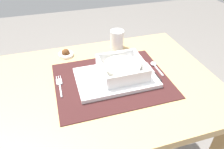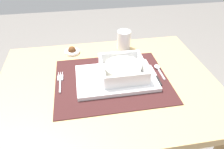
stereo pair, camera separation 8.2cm
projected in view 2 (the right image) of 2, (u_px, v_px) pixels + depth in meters
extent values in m
cube|color=tan|center=(107.00, 84.00, 0.84)|extent=(0.86, 0.66, 0.03)
cube|color=#A48252|center=(37.00, 112.00, 1.24)|extent=(0.05, 0.05, 0.73)
cube|color=#A48252|center=(161.00, 97.00, 1.34)|extent=(0.05, 0.05, 0.73)
cube|color=#381919|center=(112.00, 80.00, 0.84)|extent=(0.44, 0.35, 0.00)
cube|color=white|center=(116.00, 78.00, 0.83)|extent=(0.31, 0.20, 0.02)
cube|color=white|center=(123.00, 73.00, 0.84)|extent=(0.17, 0.17, 0.01)
cube|color=white|center=(102.00, 69.00, 0.81)|extent=(0.01, 0.17, 0.04)
cube|color=white|center=(143.00, 65.00, 0.83)|extent=(0.01, 0.17, 0.04)
cube|color=white|center=(128.00, 80.00, 0.76)|extent=(0.15, 0.01, 0.04)
cube|color=white|center=(119.00, 56.00, 0.89)|extent=(0.15, 0.01, 0.04)
cylinder|color=silver|center=(123.00, 68.00, 0.83)|extent=(0.14, 0.14, 0.03)
cube|color=silver|center=(60.00, 86.00, 0.80)|extent=(0.01, 0.07, 0.00)
cube|color=silver|center=(60.00, 78.00, 0.84)|extent=(0.02, 0.04, 0.00)
cylinder|color=silver|center=(59.00, 74.00, 0.86)|extent=(0.00, 0.02, 0.00)
cylinder|color=silver|center=(61.00, 74.00, 0.86)|extent=(0.00, 0.02, 0.00)
cylinder|color=silver|center=(62.00, 74.00, 0.87)|extent=(0.00, 0.02, 0.00)
cube|color=silver|center=(162.00, 75.00, 0.86)|extent=(0.01, 0.08, 0.00)
ellipsoid|color=silver|center=(157.00, 67.00, 0.90)|extent=(0.02, 0.03, 0.01)
cube|color=black|center=(158.00, 81.00, 0.83)|extent=(0.01, 0.06, 0.01)
cube|color=silver|center=(152.00, 70.00, 0.88)|extent=(0.01, 0.08, 0.00)
cylinder|color=white|center=(124.00, 40.00, 1.02)|extent=(0.07, 0.07, 0.09)
cylinder|color=#C64C1E|center=(124.00, 45.00, 1.03)|extent=(0.05, 0.05, 0.04)
cylinder|color=white|center=(72.00, 52.00, 1.01)|extent=(0.07, 0.07, 0.01)
sphere|color=#593319|center=(72.00, 50.00, 1.00)|extent=(0.04, 0.04, 0.04)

